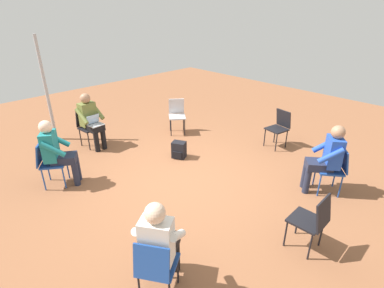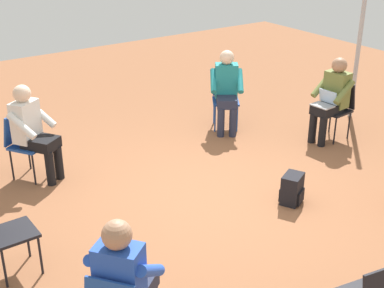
# 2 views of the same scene
# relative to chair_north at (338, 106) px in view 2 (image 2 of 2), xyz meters

# --- Properties ---
(ground_plane) EXTENTS (15.20, 15.20, 0.00)m
(ground_plane) POSITION_rel_chair_north_xyz_m (0.44, -2.65, -0.50)
(ground_plane) COLOR brown
(chair_north) EXTENTS (0.43, 0.47, 0.85)m
(chair_north) POSITION_rel_chair_north_xyz_m (0.00, 0.00, 0.00)
(chair_north) COLOR black
(chair_north) RESTS_ON ground
(chair_south) EXTENTS (0.41, 0.45, 0.85)m
(chair_south) POSITION_rel_chair_north_xyz_m (0.52, -5.07, 0.00)
(chair_south) COLOR black
(chair_south) RESTS_ON ground
(chair_northwest) EXTENTS (0.58, 0.57, 0.85)m
(chair_northwest) POSITION_rel_chair_north_xyz_m (-1.29, -1.10, 0.00)
(chair_northwest) COLOR #1E4799
(chair_northwest) RESTS_ON ground
(chair_southwest) EXTENTS (0.58, 0.57, 0.85)m
(chair_southwest) POSITION_rel_chair_north_xyz_m (-1.38, -4.26, 0.00)
(chair_southwest) COLOR #1E4799
(chair_southwest) RESTS_ON ground
(person_with_laptop) EXTENTS (0.52, 0.55, 1.24)m
(person_with_laptop) POSITION_rel_chair_north_xyz_m (0.02, -0.17, 0.20)
(person_with_laptop) COLOR black
(person_with_laptop) RESTS_ON ground
(person_in_teal) EXTENTS (0.63, 0.63, 1.24)m
(person_in_teal) POSITION_rel_chair_north_xyz_m (-1.15, -1.19, 0.20)
(person_in_teal) COLOR #23283D
(person_in_teal) RESTS_ON ground
(person_in_white) EXTENTS (0.63, 0.63, 1.24)m
(person_in_white) POSITION_rel_chair_north_xyz_m (-1.24, -4.17, 0.20)
(person_in_white) COLOR black
(person_in_white) RESTS_ON ground
(person_in_blue) EXTENTS (0.63, 0.63, 1.24)m
(person_in_blue) POSITION_rel_chair_north_xyz_m (1.99, -4.58, 0.20)
(person_in_blue) COLOR #23283D
(person_in_blue) RESTS_ON ground
(backpack_near_laptop_user) EXTENTS (0.31, 0.34, 0.36)m
(backpack_near_laptop_user) POSITION_rel_chair_north_xyz_m (1.05, -1.92, -0.34)
(backpack_near_laptop_user) COLOR black
(backpack_near_laptop_user) RESTS_ON ground
(tent_pole_near) EXTENTS (0.07, 0.07, 2.42)m
(tent_pole_near) POSITION_rel_chair_north_xyz_m (-0.44, 0.88, 0.71)
(tent_pole_near) COLOR #B2B2B7
(tent_pole_near) RESTS_ON ground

